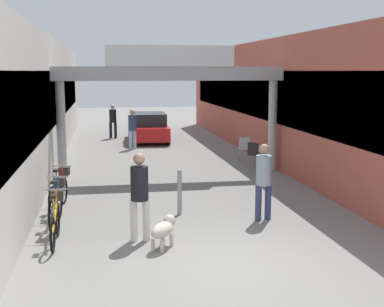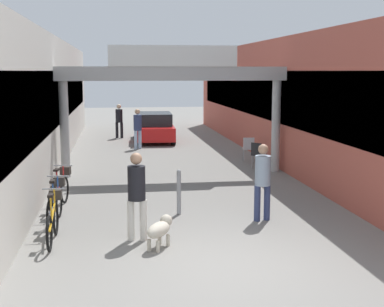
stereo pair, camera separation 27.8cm
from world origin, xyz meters
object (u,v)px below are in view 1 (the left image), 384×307
bicycle_blue_second (56,203)px  bollard_post_metal (180,192)px  pedestrian_companion (264,177)px  dog_on_leash (164,229)px  bicycle_orange_nearest (55,220)px  cafe_chair_aluminium_farther (244,147)px  bicycle_red_third (59,190)px  parked_car_red (148,127)px  pedestrian_with_dog (140,191)px  pedestrian_elderly_walking (113,119)px  cafe_chair_black_nearer (254,153)px  pedestrian_carrying_crate (132,126)px

bicycle_blue_second → bollard_post_metal: 2.74m
pedestrian_companion → bicycle_blue_second: size_ratio=1.00×
dog_on_leash → bicycle_orange_nearest: size_ratio=0.47×
dog_on_leash → cafe_chair_aluminium_farther: size_ratio=0.89×
dog_on_leash → bicycle_red_third: size_ratio=0.47×
bicycle_red_third → bollard_post_metal: (2.75, -1.07, 0.09)m
bicycle_red_third → parked_car_red: bearing=75.3°
pedestrian_with_dog → pedestrian_companion: (2.77, 1.00, -0.02)m
bicycle_blue_second → bicycle_red_third: (-0.03, 1.34, 0.00)m
pedestrian_elderly_walking → bicycle_red_third: size_ratio=0.99×
bicycle_orange_nearest → pedestrian_companion: bearing=10.5°
bicycle_red_third → bollard_post_metal: bearing=-21.2°
pedestrian_companion → cafe_chair_aluminium_farther: bearing=78.0°
pedestrian_elderly_walking → parked_car_red: 2.13m
cafe_chair_black_nearer → cafe_chair_aluminium_farther: (0.04, 1.46, 0.00)m
pedestrian_companion → bicycle_red_third: 4.89m
pedestrian_with_dog → pedestrian_companion: pedestrian_with_dog is taller
pedestrian_with_dog → bicycle_red_third: bearing=121.3°
pedestrian_carrying_crate → bicycle_red_third: 9.78m
pedestrian_carrying_crate → cafe_chair_aluminium_farther: pedestrian_carrying_crate is taller
pedestrian_with_dog → bicycle_red_third: pedestrian_with_dog is taller
pedestrian_carrying_crate → bicycle_blue_second: pedestrian_carrying_crate is taller
pedestrian_companion → bollard_post_metal: size_ratio=1.62×
bicycle_orange_nearest → cafe_chair_black_nearer: bearing=49.3°
bicycle_blue_second → pedestrian_elderly_walking: bearing=84.1°
pedestrian_companion → dog_on_leash: pedestrian_companion is taller
pedestrian_with_dog → bicycle_blue_second: size_ratio=1.02×
dog_on_leash → bollard_post_metal: size_ratio=0.76×
bollard_post_metal → cafe_chair_aluminium_farther: 7.54m
pedestrian_elderly_walking → bicycle_red_third: 13.43m
pedestrian_with_dog → bicycle_blue_second: pedestrian_with_dog is taller
dog_on_leash → cafe_chair_black_nearer: (3.92, 7.57, 0.18)m
bollard_post_metal → cafe_chair_aluminium_farther: size_ratio=1.17×
pedestrian_with_dog → cafe_chair_black_nearer: 8.31m
cafe_chair_aluminium_farther → pedestrian_with_dog: bearing=-117.1°
pedestrian_companion → bicycle_orange_nearest: bearing=-169.5°
pedestrian_carrying_crate → bicycle_red_third: pedestrian_carrying_crate is taller
pedestrian_with_dog → bicycle_red_third: size_ratio=1.03×
pedestrian_companion → dog_on_leash: bearing=-147.7°
bicycle_red_third → cafe_chair_aluminium_farther: bicycle_red_third is taller
pedestrian_with_dog → bicycle_orange_nearest: (-1.60, 0.19, -0.55)m
pedestrian_elderly_walking → bicycle_blue_second: pedestrian_elderly_walking is taller
pedestrian_companion → pedestrian_elderly_walking: pedestrian_companion is taller
bicycle_orange_nearest → pedestrian_with_dog: bearing=-6.8°
pedestrian_with_dog → cafe_chair_aluminium_farther: pedestrian_with_dog is taller
bollard_post_metal → pedestrian_companion: bearing=-23.8°
cafe_chair_black_nearer → pedestrian_companion: bearing=-104.3°
cafe_chair_black_nearer → parked_car_red: size_ratio=0.22×
pedestrian_companion → bicycle_red_third: bearing=157.8°
pedestrian_carrying_crate → pedestrian_with_dog: bearing=-92.5°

